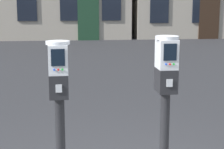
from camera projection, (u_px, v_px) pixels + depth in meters
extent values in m
cylinder|color=black|center=(61.00, 145.00, 3.61)|extent=(0.09, 0.09, 0.93)
cube|color=black|center=(59.00, 85.00, 3.50)|extent=(0.17, 0.24, 0.22)
cube|color=#A5A8AD|center=(59.00, 89.00, 3.37)|extent=(0.06, 0.01, 0.07)
cube|color=#B7BABF|center=(58.00, 59.00, 3.45)|extent=(0.17, 0.23, 0.26)
cube|color=black|center=(58.00, 58.00, 3.33)|extent=(0.12, 0.01, 0.15)
cylinder|color=blue|center=(54.00, 70.00, 3.34)|extent=(0.02, 0.01, 0.02)
cylinder|color=red|center=(58.00, 70.00, 3.35)|extent=(0.02, 0.01, 0.02)
cylinder|color=green|center=(62.00, 70.00, 3.35)|extent=(0.02, 0.01, 0.02)
cylinder|color=#B7BABF|center=(58.00, 43.00, 3.42)|extent=(0.22, 0.22, 0.03)
cylinder|color=black|center=(164.00, 140.00, 3.71)|extent=(0.09, 0.09, 0.96)
cube|color=black|center=(166.00, 80.00, 3.60)|extent=(0.17, 0.24, 0.22)
cube|color=#A5A8AD|center=(170.00, 83.00, 3.47)|extent=(0.06, 0.01, 0.07)
cube|color=#B7BABF|center=(167.00, 54.00, 3.55)|extent=(0.17, 0.23, 0.27)
cube|color=black|center=(170.00, 52.00, 3.43)|extent=(0.12, 0.01, 0.15)
cylinder|color=blue|center=(166.00, 64.00, 3.44)|extent=(0.02, 0.01, 0.02)
cylinder|color=red|center=(170.00, 64.00, 3.45)|extent=(0.02, 0.01, 0.02)
cylinder|color=green|center=(174.00, 64.00, 3.45)|extent=(0.02, 0.01, 0.02)
cylinder|color=#B7BABF|center=(167.00, 38.00, 3.52)|extent=(0.22, 0.22, 0.03)
cube|color=black|center=(27.00, 3.00, 17.66)|extent=(0.90, 0.06, 1.60)
cube|color=black|center=(70.00, 3.00, 17.87)|extent=(0.90, 0.06, 1.60)
cube|color=black|center=(111.00, 3.00, 18.07)|extent=(0.90, 0.06, 1.60)
cube|color=#193823|center=(88.00, 18.00, 18.09)|extent=(1.00, 0.07, 2.10)
cube|color=black|center=(159.00, 6.00, 18.34)|extent=(0.90, 0.06, 1.58)
cube|color=black|center=(202.00, 6.00, 18.56)|extent=(0.90, 0.06, 1.58)
cube|color=black|center=(209.00, 17.00, 18.71)|extent=(1.00, 0.07, 2.10)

